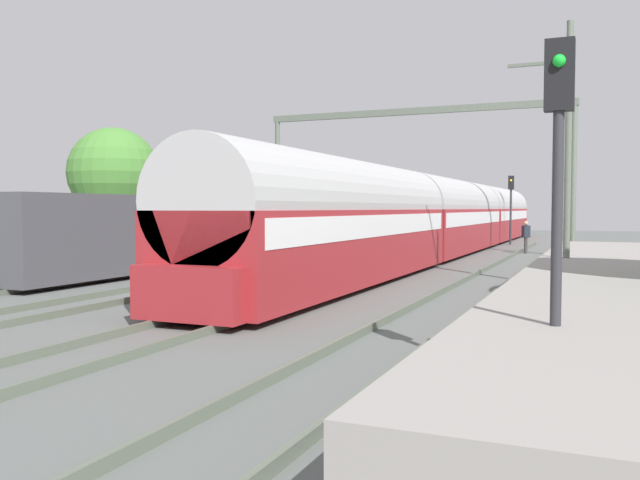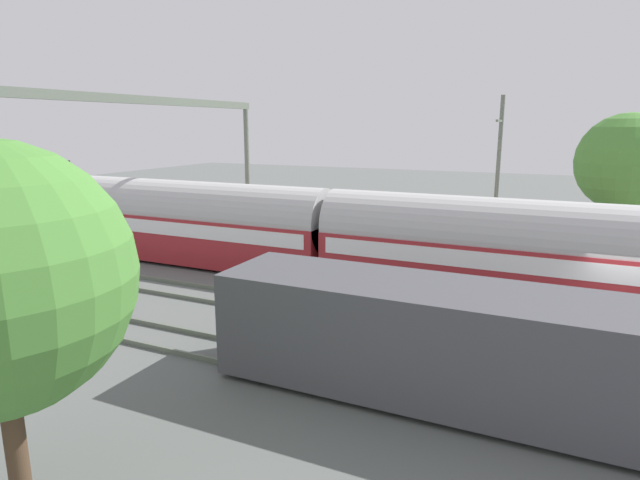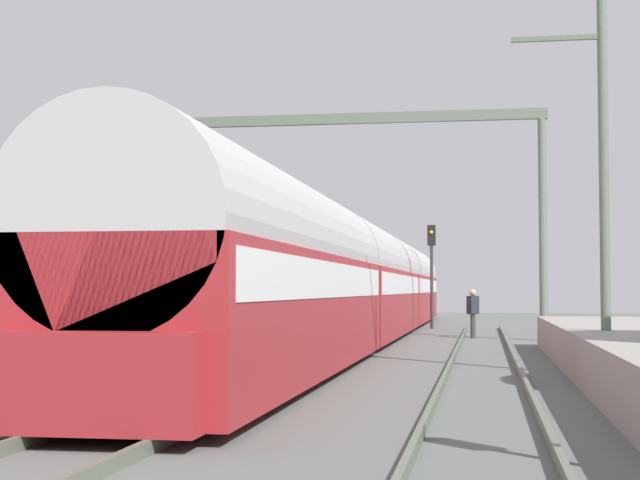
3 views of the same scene
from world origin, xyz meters
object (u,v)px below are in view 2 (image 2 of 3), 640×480
passenger_train (179,221)px  freight_car (481,350)px  railway_signal_far (69,188)px  person_crossing (207,225)px  catenary_gantry (145,141)px

passenger_train → freight_car: 17.78m
freight_car → railway_signal_far: (10.24, 25.46, 1.47)m
person_crossing → railway_signal_far: 8.97m
catenary_gantry → railway_signal_far: bearing=68.0°
person_crossing → catenary_gantry: size_ratio=0.10×
person_crossing → catenary_gantry: 7.76m
passenger_train → freight_car: bearing=-117.9°
passenger_train → railway_signal_far: size_ratio=10.81×
person_crossing → catenary_gantry: bearing=-33.8°
passenger_train → freight_car: passenger_train is taller
railway_signal_far → freight_car: bearing=-111.9°
railway_signal_far → catenary_gantry: catenary_gantry is taller
railway_signal_far → catenary_gantry: bearing=-112.0°
railway_signal_far → person_crossing: bearing=-77.7°
passenger_train → railway_signal_far: 9.99m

